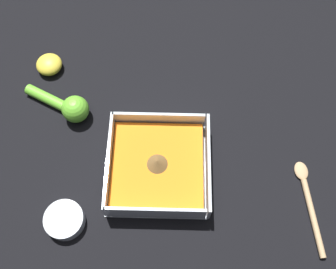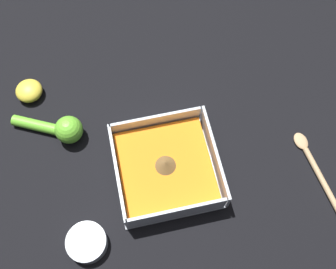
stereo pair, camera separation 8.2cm
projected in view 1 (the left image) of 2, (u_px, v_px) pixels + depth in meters
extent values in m
plane|color=black|center=(157.00, 181.00, 0.81)|extent=(4.00, 4.00, 0.00)
cube|color=silver|center=(159.00, 169.00, 0.82)|extent=(0.20, 0.20, 0.01)
cube|color=silver|center=(208.00, 165.00, 0.79)|extent=(0.20, 0.01, 0.06)
cube|color=silver|center=(110.00, 163.00, 0.79)|extent=(0.20, 0.01, 0.06)
cube|color=silver|center=(157.00, 213.00, 0.75)|extent=(0.01, 0.19, 0.06)
cube|color=silver|center=(160.00, 120.00, 0.83)|extent=(0.01, 0.19, 0.06)
cube|color=orange|center=(159.00, 166.00, 0.80)|extent=(0.18, 0.18, 0.03)
cone|color=brown|center=(159.00, 163.00, 0.78)|extent=(0.04, 0.04, 0.02)
cylinder|color=silver|center=(65.00, 220.00, 0.76)|extent=(0.08, 0.08, 0.03)
cylinder|color=brown|center=(65.00, 220.00, 0.77)|extent=(0.07, 0.07, 0.01)
sphere|color=#6BC633|center=(75.00, 109.00, 0.85)|extent=(0.06, 0.06, 0.06)
cylinder|color=#6BC633|center=(47.00, 98.00, 0.88)|extent=(0.07, 0.10, 0.02)
ellipsoid|color=yellow|center=(49.00, 65.00, 0.91)|extent=(0.06, 0.06, 0.03)
ellipsoid|color=tan|center=(301.00, 171.00, 0.82)|extent=(0.04, 0.03, 0.01)
cylinder|color=tan|center=(313.00, 217.00, 0.77)|extent=(0.16, 0.03, 0.01)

